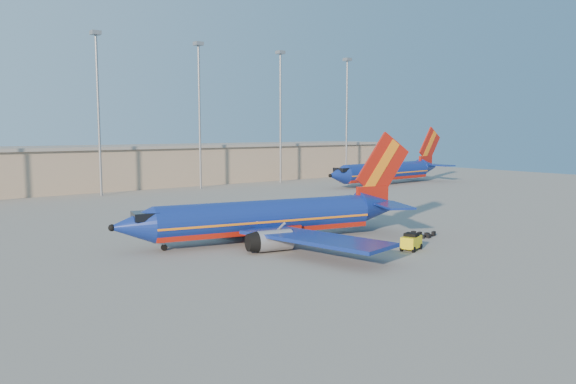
# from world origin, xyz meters

# --- Properties ---
(ground) EXTENTS (220.00, 220.00, 0.00)m
(ground) POSITION_xyz_m (0.00, 0.00, 0.00)
(ground) COLOR slate
(ground) RESTS_ON ground
(terminal_building) EXTENTS (122.00, 16.00, 8.50)m
(terminal_building) POSITION_xyz_m (10.00, 58.00, 4.32)
(terminal_building) COLOR gray
(terminal_building) RESTS_ON ground
(light_mast_row) EXTENTS (101.60, 1.60, 28.65)m
(light_mast_row) POSITION_xyz_m (5.00, 46.00, 17.55)
(light_mast_row) COLOR gray
(light_mast_row) RESTS_ON ground
(aircraft_main) EXTENTS (33.13, 31.51, 11.37)m
(aircraft_main) POSITION_xyz_m (-5.44, -5.90, 2.43)
(aircraft_main) COLOR navy
(aircraft_main) RESTS_ON ground
(aircraft_second) EXTENTS (36.57, 14.22, 12.38)m
(aircraft_second) POSITION_xyz_m (50.90, 28.80, 2.84)
(aircraft_second) COLOR navy
(aircraft_second) RESTS_ON ground
(baggage_tug) EXTENTS (2.66, 2.06, 1.68)m
(baggage_tug) POSITION_xyz_m (2.43, -17.90, 0.87)
(baggage_tug) COLOR yellow
(baggage_tug) RESTS_ON ground
(luggage_pile) EXTENTS (2.94, 2.42, 0.52)m
(luggage_pile) POSITION_xyz_m (8.83, -14.29, 0.23)
(luggage_pile) COLOR black
(luggage_pile) RESTS_ON ground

